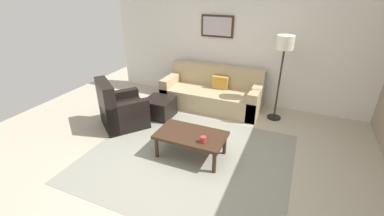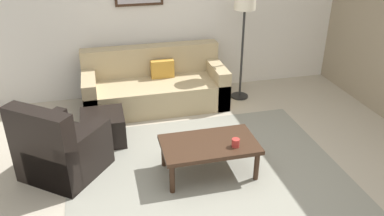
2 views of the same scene
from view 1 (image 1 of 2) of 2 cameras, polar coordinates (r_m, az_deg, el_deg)
name	(u,v)px [view 1 (image 1 of 2)]	position (r m, az deg, el deg)	size (l,w,h in m)	color
ground_plane	(188,157)	(4.33, -0.97, -10.72)	(8.00, 8.00, 0.00)	#B2A893
rear_partition	(235,41)	(6.05, 9.47, 14.29)	(6.00, 0.12, 2.80)	silver
area_rug	(188,157)	(4.33, -0.97, -10.67)	(3.21, 2.77, 0.01)	gray
couch_main	(213,93)	(5.98, 4.67, 3.31)	(2.17, 0.94, 0.88)	tan
armchair_leather	(120,111)	(5.27, -15.54, -0.72)	(1.12, 1.12, 0.95)	black
ottoman	(160,108)	(5.52, -7.11, 0.10)	(0.56, 0.56, 0.40)	black
coffee_table	(191,137)	(4.17, -0.24, -6.29)	(1.10, 0.64, 0.41)	#382316
cup	(203,139)	(3.92, 2.48, -6.92)	(0.09, 0.09, 0.10)	#B2332D
lamp_standing	(284,52)	(5.27, 19.52, 11.58)	(0.32, 0.32, 1.71)	black
framed_artwork	(217,26)	(6.03, 5.53, 17.43)	(0.74, 0.04, 0.47)	#382316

